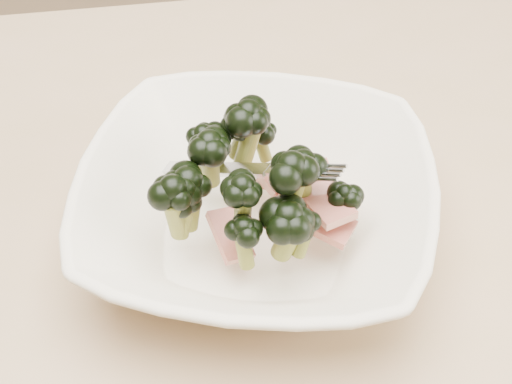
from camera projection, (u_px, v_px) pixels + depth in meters
The scene contains 2 objects.
dining_table at pixel (154, 312), 0.67m from camera, with size 1.20×0.80×0.75m.
broccoli_dish at pixel (255, 202), 0.58m from camera, with size 0.36×0.36×0.12m.
Camera 1 is at (0.03, -0.41, 1.20)m, focal length 50.00 mm.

